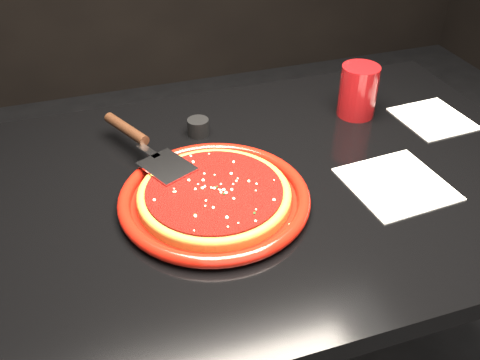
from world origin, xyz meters
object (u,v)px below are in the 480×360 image
table (261,305)px  pizza_server (146,144)px  ramekin (198,127)px  cup (358,91)px  plate (214,198)px

table → pizza_server: size_ratio=3.61×
table → ramekin: (-0.08, 0.21, 0.39)m
pizza_server → ramekin: (0.13, 0.08, -0.03)m
cup → ramekin: (-0.38, 0.03, -0.04)m
pizza_server → cup: bearing=-19.9°
plate → ramekin: bearing=82.0°
plate → pizza_server: (-0.09, 0.17, 0.03)m
pizza_server → plate: bearing=-87.0°
table → plate: (-0.12, -0.04, 0.39)m
table → pizza_server: pizza_server is taller
table → pizza_server: 0.49m
plate → cup: bearing=28.2°
cup → plate: bearing=-151.8°
table → pizza_server: bearing=147.9°
plate → ramekin: 0.25m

